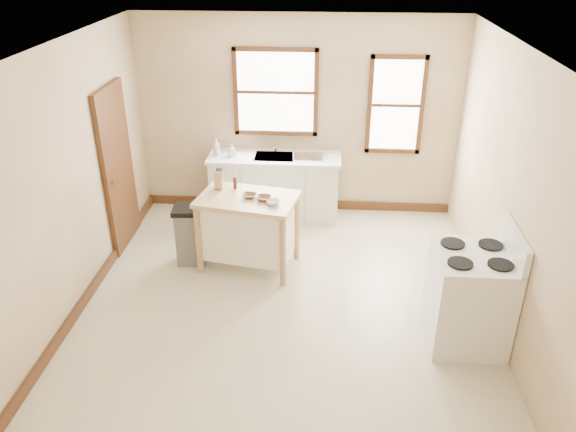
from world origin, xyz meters
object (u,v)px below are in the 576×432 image
(knife_block, at_px, (218,181))
(pepper_grinder, at_px, (235,183))
(dish_rack, at_px, (309,154))
(kitchen_island, at_px, (249,232))
(gas_stove, at_px, (470,286))
(soap_bottle_a, at_px, (217,147))
(bowl_a, at_px, (249,196))
(trash_bin, at_px, (191,235))
(bowl_c, at_px, (273,203))
(soap_bottle_b, at_px, (232,150))
(bowl_b, at_px, (264,198))

(knife_block, height_order, pepper_grinder, knife_block)
(dish_rack, bearing_deg, kitchen_island, -128.36)
(dish_rack, xyz_separation_m, gas_stove, (1.69, -2.62, -0.34))
(dish_rack, distance_m, pepper_grinder, 1.44)
(soap_bottle_a, height_order, bowl_a, soap_bottle_a)
(pepper_grinder, distance_m, bowl_a, 0.32)
(pepper_grinder, height_order, trash_bin, pepper_grinder)
(kitchen_island, bearing_deg, bowl_a, 20.36)
(dish_rack, height_order, bowl_a, dish_rack)
(trash_bin, bearing_deg, dish_rack, 40.15)
(bowl_c, distance_m, trash_bin, 1.21)
(bowl_c, bearing_deg, soap_bottle_b, 115.29)
(soap_bottle_b, distance_m, trash_bin, 1.50)
(dish_rack, distance_m, bowl_a, 1.54)
(knife_block, distance_m, bowl_b, 0.65)
(soap_bottle_b, distance_m, kitchen_island, 1.52)
(trash_bin, height_order, gas_stove, gas_stove)
(dish_rack, height_order, bowl_b, dish_rack)
(soap_bottle_b, height_order, bowl_b, soap_bottle_b)
(dish_rack, xyz_separation_m, bowl_b, (-0.47, -1.45, -0.02))
(bowl_a, bearing_deg, soap_bottle_b, 107.35)
(bowl_c, bearing_deg, soap_bottle_a, 121.39)
(pepper_grinder, relative_size, gas_stove, 0.12)
(soap_bottle_a, relative_size, pepper_grinder, 1.60)
(bowl_a, bearing_deg, bowl_b, -18.41)
(soap_bottle_b, distance_m, bowl_c, 1.69)
(soap_bottle_a, relative_size, kitchen_island, 0.21)
(soap_bottle_a, height_order, trash_bin, soap_bottle_a)
(bowl_a, relative_size, trash_bin, 0.22)
(bowl_b, bearing_deg, bowl_c, -42.83)
(knife_block, height_order, bowl_a, knife_block)
(pepper_grinder, xyz_separation_m, gas_stove, (2.55, -1.47, -0.38))
(gas_stove, bearing_deg, bowl_a, 152.31)
(bowl_b, xyz_separation_m, trash_bin, (-0.92, 0.09, -0.58))
(knife_block, bearing_deg, bowl_b, -29.60)
(soap_bottle_a, bearing_deg, soap_bottle_b, -11.08)
(soap_bottle_a, relative_size, dish_rack, 0.56)
(pepper_grinder, bearing_deg, dish_rack, 53.59)
(knife_block, bearing_deg, bowl_a, -32.84)
(trash_bin, distance_m, gas_stove, 3.34)
(knife_block, distance_m, pepper_grinder, 0.20)
(dish_rack, bearing_deg, trash_bin, -148.36)
(gas_stove, bearing_deg, soap_bottle_a, 138.96)
(soap_bottle_b, bearing_deg, pepper_grinder, -101.74)
(kitchen_island, relative_size, bowl_b, 6.50)
(soap_bottle_b, relative_size, bowl_c, 1.14)
(bowl_c, bearing_deg, knife_block, 150.08)
(knife_block, bearing_deg, gas_stove, -31.00)
(kitchen_island, relative_size, bowl_a, 6.83)
(bowl_a, xyz_separation_m, gas_stove, (2.34, -1.23, -0.33))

